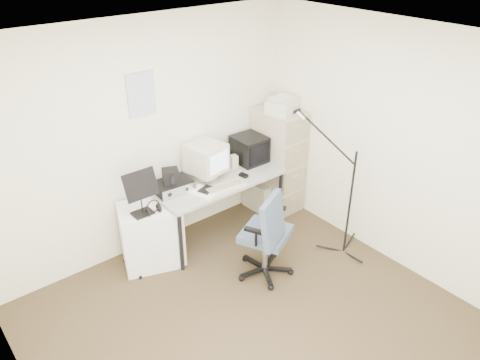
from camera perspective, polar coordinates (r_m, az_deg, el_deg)
floor at (r=4.43m, az=2.33°, el=-17.85°), size 3.60×3.60×0.01m
ceiling at (r=3.13m, az=3.26°, el=15.50°), size 3.60×3.60×0.01m
wall_back at (r=4.95m, az=-11.25°, el=4.79°), size 3.60×0.02×2.50m
wall_left at (r=3.00m, az=-25.08°, el=-15.56°), size 0.02×3.60×2.50m
wall_right at (r=4.88m, az=18.81°, el=3.38°), size 0.02×3.60×2.50m
wall_calendar at (r=4.76m, az=-11.97°, el=10.19°), size 0.30×0.02×0.44m
filing_cabinet at (r=5.81m, az=4.60°, el=2.44°), size 0.40×0.60×1.30m
printer at (r=5.49m, az=5.29°, el=9.08°), size 0.48×0.40×0.16m
desk at (r=5.39m, az=-2.70°, el=-3.21°), size 1.50×0.70×0.73m
crt_monitor at (r=5.15m, az=-4.18°, el=2.33°), size 0.42×0.44×0.40m
crt_tv at (r=5.52m, az=1.14°, el=3.80°), size 0.35×0.37×0.31m
desk_speaker at (r=5.40m, az=-0.79°, el=2.27°), size 0.09×0.09×0.15m
keyboard at (r=5.00m, az=-1.84°, el=-0.88°), size 0.47×0.20×0.03m
mouse at (r=5.23m, az=0.44°, el=0.57°), size 0.08×0.11×0.03m
radio_receiver at (r=4.99m, az=-8.18°, el=-0.73°), size 0.41×0.31×0.11m
radio_speaker at (r=4.88m, az=-8.45°, el=0.42°), size 0.21×0.20×0.16m
papers at (r=4.93m, az=-4.45°, el=-1.46°), size 0.29×0.33×0.02m
pc_tower at (r=5.94m, az=2.20°, el=-1.90°), size 0.19×0.41×0.37m
office_chair at (r=4.70m, az=3.14°, el=-6.37°), size 0.79×0.79×1.02m
side_cart at (r=5.03m, az=-11.06°, el=-6.66°), size 0.67×0.61×0.69m
music_stand at (r=4.62m, az=-12.07°, el=-1.51°), size 0.36×0.24×0.49m
headphones at (r=4.70m, az=-10.53°, el=-3.51°), size 0.17×0.17×0.03m
mic_stand at (r=5.00m, az=13.48°, el=-1.00°), size 0.03×0.03×1.60m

